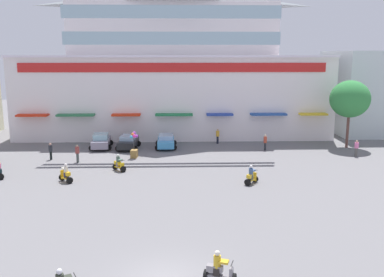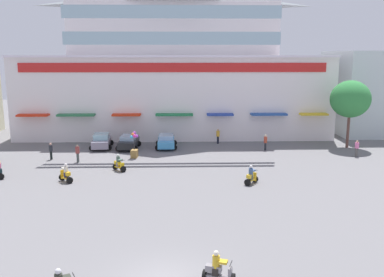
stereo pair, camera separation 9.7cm
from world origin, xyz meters
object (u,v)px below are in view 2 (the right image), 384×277
(scooter_rider_6, at_px, (66,174))
(pedestrian_4, at_px, (357,148))
(plaza_tree_1, at_px, (350,99))
(pedestrian_0, at_px, (78,152))
(pedestrian_2, at_px, (218,135))
(parked_car_2, at_px, (166,141))
(pedestrian_3, at_px, (265,141))
(scooter_rider_1, at_px, (251,176))
(parked_car_1, at_px, (129,142))
(parked_car_0, at_px, (101,141))
(pedestrian_1, at_px, (51,150))
(scooter_rider_2, at_px, (119,164))
(balloon_vendor_cart, at_px, (134,148))
(scooter_rider_4, at_px, (218,270))

(scooter_rider_6, xyz_separation_m, pedestrian_4, (26.17, 7.61, 0.27))
(plaza_tree_1, distance_m, pedestrian_0, 28.23)
(pedestrian_2, bearing_deg, pedestrian_0, -150.13)
(parked_car_2, xyz_separation_m, pedestrian_3, (10.35, -1.42, 0.21))
(scooter_rider_1, bearing_deg, pedestrian_2, 94.79)
(parked_car_1, height_order, scooter_rider_1, scooter_rider_1)
(scooter_rider_1, relative_size, scooter_rider_6, 1.00)
(parked_car_0, height_order, parked_car_2, parked_car_0)
(scooter_rider_1, relative_size, pedestrian_1, 0.94)
(pedestrian_0, height_order, pedestrian_3, pedestrian_0)
(scooter_rider_1, bearing_deg, scooter_rider_6, 176.25)
(scooter_rider_2, bearing_deg, pedestrian_0, 144.37)
(pedestrian_1, xyz_separation_m, balloon_vendor_cart, (7.83, 0.58, -0.01))
(parked_car_2, bearing_deg, parked_car_0, 179.01)
(plaza_tree_1, bearing_deg, scooter_rider_2, -159.78)
(plaza_tree_1, distance_m, pedestrian_1, 30.77)
(pedestrian_0, relative_size, pedestrian_4, 1.05)
(plaza_tree_1, distance_m, scooter_rider_4, 31.59)
(scooter_rider_4, bearing_deg, pedestrian_4, 55.54)
(pedestrian_3, bearing_deg, pedestrian_1, -171.10)
(parked_car_0, bearing_deg, scooter_rider_1, -43.29)
(parked_car_1, height_order, pedestrian_4, pedestrian_4)
(scooter_rider_6, distance_m, pedestrian_2, 19.22)
(parked_car_0, height_order, scooter_rider_6, parked_car_0)
(pedestrian_1, bearing_deg, plaza_tree_1, 8.28)
(parked_car_0, xyz_separation_m, pedestrian_3, (17.24, -1.54, 0.17))
(parked_car_1, height_order, pedestrian_3, pedestrian_3)
(pedestrian_0, bearing_deg, scooter_rider_1, -25.38)
(scooter_rider_2, distance_m, pedestrian_4, 22.92)
(parked_car_2, distance_m, pedestrian_4, 19.23)
(parked_car_1, relative_size, pedestrian_0, 2.36)
(plaza_tree_1, bearing_deg, scooter_rider_1, -134.63)
(scooter_rider_4, distance_m, pedestrian_2, 29.19)
(parked_car_1, xyz_separation_m, pedestrian_4, (22.70, -4.09, 0.16))
(scooter_rider_1, distance_m, scooter_rider_4, 14.63)
(parked_car_2, xyz_separation_m, pedestrian_1, (-10.77, -4.73, 0.19))
(scooter_rider_1, bearing_deg, pedestrian_4, 36.04)
(pedestrian_0, xyz_separation_m, pedestrian_1, (-2.78, 1.10, -0.02))
(parked_car_1, xyz_separation_m, parked_car_2, (3.97, 0.28, 0.00))
(parked_car_0, distance_m, balloon_vendor_cart, 5.82)
(scooter_rider_2, relative_size, pedestrian_1, 0.91)
(pedestrian_4, bearing_deg, scooter_rider_4, -124.46)
(plaza_tree_1, bearing_deg, parked_car_0, 178.99)
(plaza_tree_1, bearing_deg, pedestrian_0, -168.65)
(scooter_rider_6, distance_m, balloon_vendor_cart, 9.04)
(pedestrian_2, bearing_deg, parked_car_2, -160.43)
(scooter_rider_1, xyz_separation_m, pedestrian_4, (11.76, 8.56, 0.28))
(plaza_tree_1, relative_size, scooter_rider_2, 4.85)
(parked_car_1, bearing_deg, pedestrian_2, 13.41)
(scooter_rider_6, distance_m, pedestrian_1, 7.98)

